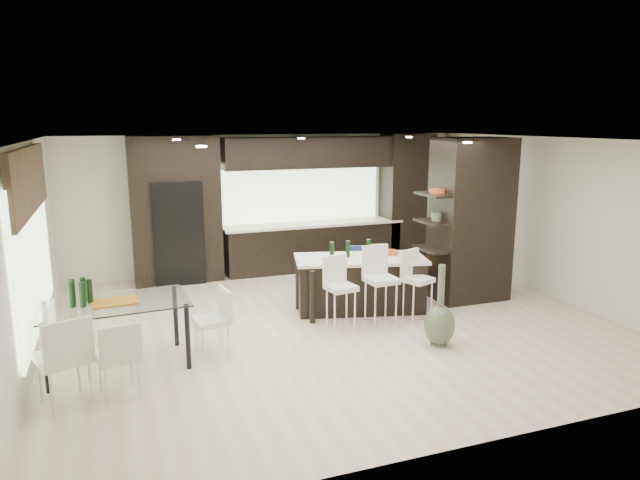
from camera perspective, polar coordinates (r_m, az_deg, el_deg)
name	(u,v)px	position (r m, az deg, el deg)	size (l,w,h in m)	color
ground	(334,323)	(8.61, 1.38, -8.29)	(8.00, 8.00, 0.00)	beige
back_wall	(271,203)	(11.53, -4.96, 3.75)	(8.00, 0.02, 2.70)	beige
left_wall	(27,257)	(7.76, -27.24, -1.48)	(0.02, 7.00, 2.70)	beige
right_wall	(555,219)	(10.38, 22.47, 2.00)	(0.02, 7.00, 2.70)	beige
ceiling	(335,140)	(8.09, 1.48, 9.98)	(8.00, 7.00, 0.02)	white
window_left	(33,253)	(7.95, -26.78, -1.15)	(0.04, 3.20, 1.90)	#B2D199
window_back	(300,192)	(11.63, -2.06, 4.85)	(3.40, 0.04, 1.20)	#B2D199
stone_accent	(28,181)	(7.82, -27.18, 5.31)	(0.08, 3.00, 0.80)	brown
ceiling_spots	(328,141)	(8.32, 0.84, 9.89)	(4.00, 3.00, 0.02)	white
back_cabinetry	(299,204)	(11.36, -2.08, 3.67)	(6.80, 0.68, 2.70)	black
refrigerator	(177,232)	(10.88, -14.09, 0.82)	(0.90, 0.68, 1.90)	black
partition_column	(471,220)	(9.82, 14.83, 1.98)	(1.20, 0.80, 2.70)	black
kitchen_island	(360,284)	(9.11, 4.02, -4.37)	(2.04, 0.87, 0.85)	black
stool_left	(341,301)	(8.23, 2.10, -6.07)	(0.38, 0.38, 0.86)	silver
stool_mid	(381,294)	(8.45, 6.09, -5.37)	(0.42, 0.42, 0.94)	silver
stool_right	(417,292)	(8.76, 9.72, -5.15)	(0.38, 0.38, 0.86)	silver
bench	(375,276)	(10.32, 5.52, -3.59)	(1.18, 0.45, 0.45)	black
floor_vase	(440,306)	(7.79, 11.94, -6.43)	(0.41, 0.41, 1.11)	#4A593F
dining_table	(117,335)	(7.44, -19.64, -8.94)	(1.71, 0.96, 0.82)	white
chair_near	(118,361)	(6.72, -19.54, -11.31)	(0.43, 0.43, 0.80)	silver
chair_far	(64,364)	(6.69, -24.24, -11.21)	(0.50, 0.50, 0.92)	silver
chair_end	(212,325)	(7.52, -10.78, -8.36)	(0.42, 0.42, 0.78)	silver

